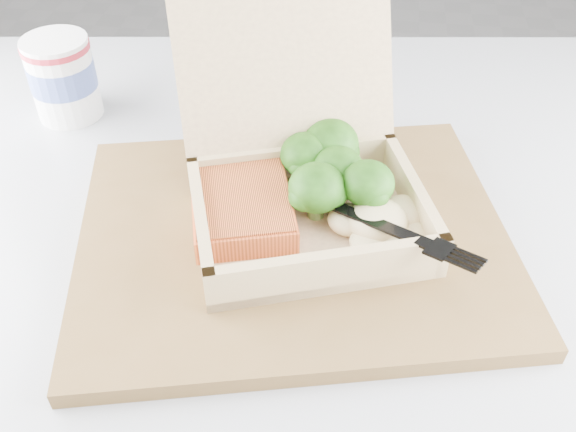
# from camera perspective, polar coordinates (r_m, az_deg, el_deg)

# --- Properties ---
(floor) EXTENTS (4.00, 4.00, 0.00)m
(floor) POSITION_cam_1_polar(r_m,az_deg,el_deg) (1.50, 3.76, -10.42)
(floor) COLOR gray
(floor) RESTS_ON ground
(cafe_table) EXTENTS (1.01, 1.01, 0.76)m
(cafe_table) POSITION_cam_1_polar(r_m,az_deg,el_deg) (0.73, 1.33, -15.19)
(cafe_table) COLOR black
(cafe_table) RESTS_ON floor
(serving_tray) EXTENTS (0.45, 0.39, 0.02)m
(serving_tray) POSITION_cam_1_polar(r_m,az_deg,el_deg) (0.59, 0.45, -1.84)
(serving_tray) COLOR brown
(serving_tray) RESTS_ON cafe_table
(takeout_container) EXTENTS (0.27, 0.28, 0.18)m
(takeout_container) POSITION_cam_1_polar(r_m,az_deg,el_deg) (0.58, 1.17, 4.33)
(takeout_container) COLOR tan
(takeout_container) RESTS_ON serving_tray
(salmon_fillet) EXTENTS (0.12, 0.14, 0.02)m
(salmon_fillet) POSITION_cam_1_polar(r_m,az_deg,el_deg) (0.58, -4.16, 0.96)
(salmon_fillet) COLOR #D75E2A
(salmon_fillet) RESTS_ON takeout_container
(broccoli_pile) EXTENTS (0.13, 0.13, 0.05)m
(broccoli_pile) POSITION_cam_1_polar(r_m,az_deg,el_deg) (0.60, 4.43, 3.66)
(broccoli_pile) COLOR #30781A
(broccoli_pile) RESTS_ON takeout_container
(mashed_potatoes) EXTENTS (0.09, 0.08, 0.03)m
(mashed_potatoes) POSITION_cam_1_polar(r_m,az_deg,el_deg) (0.56, 8.00, -0.40)
(mashed_potatoes) COLOR #C9BF82
(mashed_potatoes) RESTS_ON takeout_container
(plastic_fork) EXTENTS (0.14, 0.10, 0.02)m
(plastic_fork) POSITION_cam_1_polar(r_m,az_deg,el_deg) (0.55, 5.86, 0.46)
(plastic_fork) COLOR black
(plastic_fork) RESTS_ON mashed_potatoes
(paper_cup) EXTENTS (0.08, 0.08, 0.10)m
(paper_cup) POSITION_cam_1_polar(r_m,az_deg,el_deg) (0.79, -19.43, 11.69)
(paper_cup) COLOR white
(paper_cup) RESTS_ON cafe_table
(receipt) EXTENTS (0.11, 0.16, 0.00)m
(receipt) POSITION_cam_1_polar(r_m,az_deg,el_deg) (0.75, 2.55, 8.00)
(receipt) COLOR white
(receipt) RESTS_ON cafe_table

